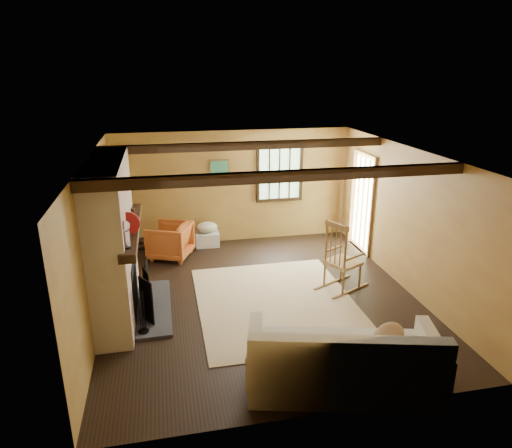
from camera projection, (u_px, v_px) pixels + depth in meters
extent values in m
plane|color=black|center=(261.00, 298.00, 7.56)|extent=(5.50, 5.50, 0.00)
cube|color=#A37F39|center=(234.00, 187.00, 9.71)|extent=(5.00, 0.02, 2.40)
cube|color=#A37F39|center=(320.00, 319.00, 4.62)|extent=(5.00, 0.02, 2.40)
cube|color=#A37F39|center=(95.00, 241.00, 6.68)|extent=(0.02, 5.50, 2.40)
cube|color=#A37F39|center=(407.00, 219.00, 7.65)|extent=(0.02, 5.50, 2.40)
cube|color=white|center=(262.00, 154.00, 6.77)|extent=(5.00, 5.50, 0.02)
cube|color=black|center=(282.00, 176.00, 5.69)|extent=(5.00, 0.12, 0.14)
cube|color=black|center=(247.00, 146.00, 7.91)|extent=(5.00, 0.12, 0.14)
cube|color=black|center=(280.00, 172.00, 9.78)|extent=(1.02, 0.06, 1.32)
cube|color=#BDEBB3|center=(279.00, 171.00, 9.80)|extent=(0.90, 0.01, 1.20)
cube|color=black|center=(280.00, 171.00, 9.79)|extent=(0.90, 0.03, 0.02)
cube|color=brown|center=(362.00, 203.00, 9.28)|extent=(0.06, 1.00, 2.06)
cube|color=#BDEBB3|center=(363.00, 203.00, 9.29)|extent=(0.01, 0.80, 1.85)
cube|color=brown|center=(219.00, 170.00, 9.49)|extent=(0.42, 0.03, 0.42)
cube|color=#257060|center=(219.00, 170.00, 9.48)|extent=(0.36, 0.01, 0.36)
cube|color=#97463A|center=(113.00, 240.00, 6.73)|extent=(0.50, 2.20, 2.40)
cube|color=black|center=(123.00, 286.00, 6.99)|extent=(0.38, 1.00, 0.85)
cube|color=#37363B|center=(153.00, 307.00, 7.21)|extent=(0.55, 1.80, 0.05)
cube|color=black|center=(131.00, 229.00, 6.73)|extent=(0.22, 2.30, 0.12)
cube|color=black|center=(146.00, 300.00, 6.66)|extent=(0.20, 0.30, 0.68)
cube|color=black|center=(147.00, 290.00, 6.99)|extent=(0.10, 0.33, 0.68)
cube|color=black|center=(147.00, 280.00, 7.31)|extent=(0.04, 0.34, 0.68)
cylinder|color=black|center=(144.00, 331.00, 6.50)|extent=(0.15, 0.15, 0.02)
cylinder|color=black|center=(140.00, 314.00, 6.36)|extent=(0.01, 0.01, 0.62)
cylinder|color=black|center=(142.00, 312.00, 6.40)|extent=(0.01, 0.01, 0.62)
cylinder|color=black|center=(144.00, 311.00, 6.43)|extent=(0.01, 0.01, 0.62)
cylinder|color=white|center=(126.00, 239.00, 5.83)|extent=(0.11, 0.11, 0.24)
sphere|color=white|center=(125.00, 226.00, 5.77)|extent=(0.13, 0.13, 0.13)
cylinder|color=#A41412|center=(128.00, 223.00, 6.31)|extent=(0.33, 0.05, 0.33)
cube|color=black|center=(130.00, 221.00, 6.74)|extent=(0.26, 0.21, 0.12)
cylinder|color=black|center=(131.00, 215.00, 7.03)|extent=(0.07, 0.07, 0.09)
cylinder|color=black|center=(132.00, 210.00, 7.28)|extent=(0.07, 0.07, 0.08)
cube|color=tan|center=(276.00, 302.00, 7.41)|extent=(2.50, 3.00, 0.01)
cube|color=#A67F50|center=(343.00, 262.00, 7.76)|extent=(0.66, 0.67, 0.05)
cube|color=brown|center=(337.00, 226.00, 7.41)|extent=(0.26, 0.46, 0.08)
cylinder|color=brown|center=(360.00, 276.00, 7.80)|extent=(0.04, 0.04, 0.46)
cylinder|color=brown|center=(341.00, 268.00, 8.11)|extent=(0.04, 0.04, 0.46)
cylinder|color=brown|center=(343.00, 282.00, 7.56)|extent=(0.04, 0.04, 0.46)
cylinder|color=brown|center=(325.00, 274.00, 7.87)|extent=(0.04, 0.04, 0.46)
cylinder|color=brown|center=(346.00, 249.00, 7.36)|extent=(0.04, 0.04, 0.79)
cylinder|color=brown|center=(326.00, 241.00, 7.67)|extent=(0.04, 0.04, 0.79)
cylinder|color=brown|center=(341.00, 248.00, 7.45)|extent=(0.02, 0.02, 0.65)
cylinder|color=brown|center=(336.00, 246.00, 7.52)|extent=(0.02, 0.02, 0.65)
cylinder|color=brown|center=(331.00, 244.00, 7.60)|extent=(0.02, 0.02, 0.65)
cube|color=brown|center=(354.00, 257.00, 7.53)|extent=(0.41, 0.23, 0.03)
cube|color=brown|center=(333.00, 249.00, 7.87)|extent=(0.41, 0.23, 0.03)
cube|color=brown|center=(351.00, 291.00, 7.75)|extent=(0.82, 0.44, 0.03)
cube|color=brown|center=(332.00, 282.00, 8.06)|extent=(0.82, 0.44, 0.03)
cube|color=beige|center=(342.00, 367.00, 5.42)|extent=(2.36, 1.49, 0.48)
cube|color=beige|center=(349.00, 363.00, 4.91)|extent=(2.16, 0.70, 0.60)
cube|color=beige|center=(254.00, 349.00, 5.39)|extent=(0.39, 0.99, 0.44)
cube|color=beige|center=(433.00, 354.00, 5.31)|extent=(0.39, 0.99, 0.44)
ellipsoid|color=beige|center=(389.00, 337.00, 5.39)|extent=(0.42, 0.23, 0.39)
cylinder|color=brown|center=(130.00, 247.00, 9.51)|extent=(0.43, 0.13, 0.13)
cylinder|color=brown|center=(137.00, 247.00, 9.54)|extent=(0.43, 0.13, 0.13)
cylinder|color=brown|center=(144.00, 246.00, 9.56)|extent=(0.43, 0.13, 0.13)
cylinder|color=brown|center=(129.00, 241.00, 9.47)|extent=(0.43, 0.13, 0.13)
cylinder|color=brown|center=(136.00, 241.00, 9.49)|extent=(0.43, 0.13, 0.13)
cylinder|color=brown|center=(143.00, 240.00, 9.52)|extent=(0.43, 0.13, 0.13)
cube|color=silver|center=(207.00, 239.00, 9.73)|extent=(0.51, 0.39, 0.30)
ellipsoid|color=beige|center=(207.00, 227.00, 9.64)|extent=(0.54, 0.48, 0.22)
imported|color=#BF6026|center=(170.00, 241.00, 9.06)|extent=(1.02, 1.01, 0.71)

